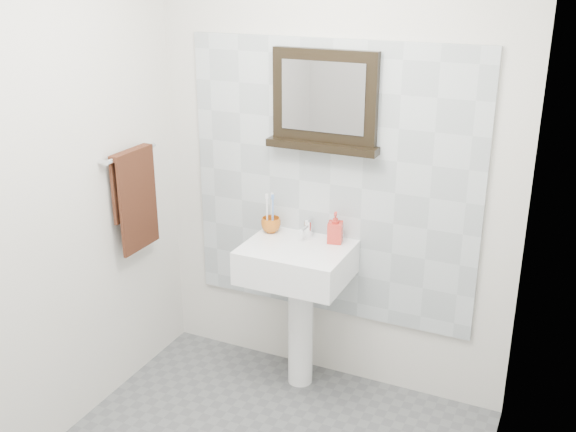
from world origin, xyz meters
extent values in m
cube|color=silver|center=(0.00, 1.10, 1.25)|extent=(2.00, 0.01, 2.50)
cube|color=silver|center=(0.00, -1.10, 1.25)|extent=(2.00, 0.01, 2.50)
cube|color=silver|center=(-1.00, 0.00, 1.25)|extent=(0.01, 2.20, 2.50)
cube|color=silver|center=(1.00, 0.00, 1.25)|extent=(0.01, 2.20, 2.50)
cube|color=#AAB3B8|center=(0.00, 1.09, 1.15)|extent=(1.60, 0.02, 1.50)
cylinder|color=white|center=(-0.09, 0.92, 0.34)|extent=(0.14, 0.14, 0.68)
cube|color=white|center=(-0.09, 0.86, 0.77)|extent=(0.55, 0.44, 0.18)
cylinder|color=silver|center=(-0.09, 0.84, 0.85)|extent=(0.32, 0.32, 0.02)
cylinder|color=#4C4C4F|center=(-0.09, 0.84, 0.86)|extent=(0.04, 0.04, 0.00)
cylinder|color=silver|center=(-0.09, 1.01, 0.91)|extent=(0.04, 0.04, 0.09)
cylinder|color=silver|center=(-0.09, 0.96, 0.93)|extent=(0.02, 0.10, 0.02)
cube|color=silver|center=(-0.09, 1.02, 0.96)|extent=(0.02, 0.07, 0.01)
imported|color=#B15814|center=(-0.31, 0.99, 0.90)|extent=(0.14, 0.14, 0.08)
cylinder|color=white|center=(-0.32, 0.98, 0.97)|extent=(0.01, 0.01, 0.19)
cube|color=white|center=(-0.32, 0.98, 1.07)|extent=(0.01, 0.01, 0.03)
cylinder|color=#5B86D0|center=(-0.29, 0.98, 0.97)|extent=(0.01, 0.01, 0.19)
cube|color=#5B86D0|center=(-0.29, 0.98, 1.07)|extent=(0.01, 0.01, 0.03)
cylinder|color=white|center=(-0.31, 1.00, 0.97)|extent=(0.01, 0.01, 0.19)
cube|color=white|center=(-0.31, 1.00, 1.07)|extent=(0.01, 0.01, 0.03)
imported|color=red|center=(0.07, 1.00, 0.94)|extent=(0.09, 0.09, 0.17)
cube|color=black|center=(-0.03, 1.07, 1.62)|extent=(0.56, 0.06, 0.47)
cube|color=#99999E|center=(-0.03, 1.03, 1.62)|extent=(0.45, 0.01, 0.36)
cube|color=black|center=(-0.03, 1.04, 1.36)|extent=(0.60, 0.11, 0.04)
cylinder|color=silver|center=(-0.94, 0.64, 1.32)|extent=(0.03, 0.40, 0.03)
cylinder|color=silver|center=(-0.97, 0.45, 1.32)|extent=(0.05, 0.02, 0.02)
cylinder|color=silver|center=(-0.97, 0.83, 1.32)|extent=(0.05, 0.02, 0.02)
cube|color=#34190E|center=(-0.93, 0.64, 1.05)|extent=(0.02, 0.30, 0.52)
cube|color=#34190E|center=(-0.96, 0.64, 1.14)|extent=(0.02, 0.30, 0.34)
cube|color=#34190E|center=(-0.94, 0.64, 1.32)|extent=(0.06, 0.30, 0.03)
camera|label=1|loc=(1.22, -2.09, 2.24)|focal=42.00mm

